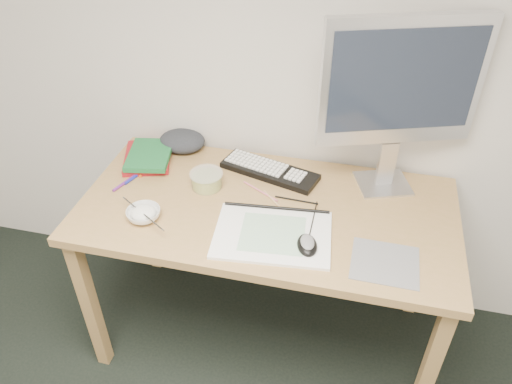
% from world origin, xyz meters
% --- Properties ---
extents(desk, '(1.40, 0.70, 0.75)m').
position_xyz_m(desk, '(0.07, 1.43, 0.67)').
color(desk, '#AB7E4E').
rests_on(desk, ground).
extents(mousepad, '(0.22, 0.20, 0.00)m').
position_xyz_m(mousepad, '(0.51, 1.23, 0.75)').
color(mousepad, gray).
rests_on(mousepad, desk).
extents(sketchpad, '(0.43, 0.32, 0.01)m').
position_xyz_m(sketchpad, '(0.12, 1.28, 0.76)').
color(sketchpad, white).
rests_on(sketchpad, desk).
extents(keyboard, '(0.42, 0.23, 0.02)m').
position_xyz_m(keyboard, '(0.04, 1.64, 0.76)').
color(keyboard, black).
rests_on(keyboard, desk).
extents(monitor, '(0.55, 0.23, 0.67)m').
position_xyz_m(monitor, '(0.49, 1.67, 1.17)').
color(monitor, silver).
rests_on(monitor, desk).
extents(mouse, '(0.09, 0.12, 0.04)m').
position_xyz_m(mouse, '(0.25, 1.24, 0.78)').
color(mouse, black).
rests_on(mouse, sketchpad).
extents(rice_bowl, '(0.14, 0.14, 0.04)m').
position_xyz_m(rice_bowl, '(-0.35, 1.26, 0.77)').
color(rice_bowl, silver).
rests_on(rice_bowl, desk).
extents(chopsticks, '(0.22, 0.15, 0.02)m').
position_xyz_m(chopsticks, '(-0.34, 1.24, 0.79)').
color(chopsticks, '#AFAFB2').
rests_on(chopsticks, rice_bowl).
extents(fruit_tub, '(0.15, 0.15, 0.06)m').
position_xyz_m(fruit_tub, '(-0.18, 1.50, 0.78)').
color(fruit_tub, '#EDC753').
rests_on(fruit_tub, desk).
extents(book_red, '(0.25, 0.29, 0.02)m').
position_xyz_m(book_red, '(-0.49, 1.62, 0.76)').
color(book_red, maroon).
rests_on(book_red, desk).
extents(book_green, '(0.21, 0.26, 0.02)m').
position_xyz_m(book_green, '(-0.47, 1.61, 0.79)').
color(book_green, '#186330').
rests_on(book_green, book_red).
extents(cloth_lump, '(0.20, 0.18, 0.07)m').
position_xyz_m(cloth_lump, '(-0.38, 1.75, 0.78)').
color(cloth_lump, '#292D32').
rests_on(cloth_lump, desk).
extents(pencil_pink, '(0.16, 0.10, 0.01)m').
position_xyz_m(pencil_pink, '(0.03, 1.51, 0.75)').
color(pencil_pink, '#DA6D81').
rests_on(pencil_pink, desk).
extents(pencil_tan, '(0.13, 0.14, 0.01)m').
position_xyz_m(pencil_tan, '(0.11, 1.45, 0.75)').
color(pencil_tan, tan).
rests_on(pencil_tan, desk).
extents(pencil_black, '(0.17, 0.01, 0.01)m').
position_xyz_m(pencil_black, '(0.17, 1.49, 0.75)').
color(pencil_black, black).
rests_on(pencil_black, desk).
extents(marker_blue, '(0.05, 0.12, 0.01)m').
position_xyz_m(marker_blue, '(-0.48, 1.49, 0.76)').
color(marker_blue, '#1C239D').
rests_on(marker_blue, desk).
extents(marker_orange, '(0.05, 0.12, 0.01)m').
position_xyz_m(marker_orange, '(-0.48, 1.55, 0.76)').
color(marker_orange, '#DA5819').
rests_on(marker_orange, desk).
extents(marker_purple, '(0.05, 0.12, 0.01)m').
position_xyz_m(marker_purple, '(-0.51, 1.44, 0.76)').
color(marker_purple, '#63227D').
rests_on(marker_purple, desk).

